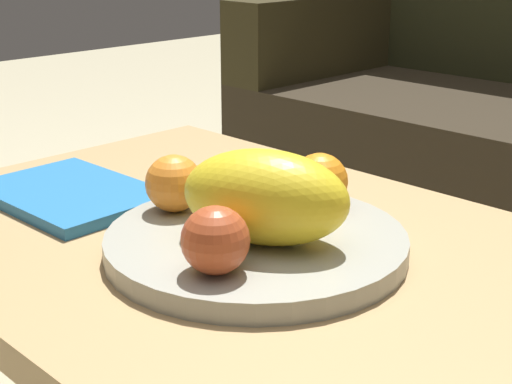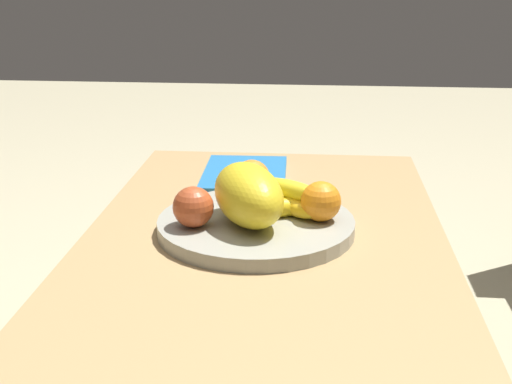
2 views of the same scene
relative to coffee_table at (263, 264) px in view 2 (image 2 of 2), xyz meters
The scene contains 8 objects.
coffee_table is the anchor object (origin of this frame).
fruit_bowl 0.07m from the coffee_table, 153.50° to the right, with size 0.35×0.35×0.03m, color #9B9C8E.
melon_large_front 0.13m from the coffee_table, 103.63° to the right, with size 0.19×0.11×0.11m, color yellow.
orange_front 0.15m from the coffee_table, 109.13° to the left, with size 0.07×0.07×0.07m, color orange.
orange_left 0.19m from the coffee_table, 167.26° to the right, with size 0.07×0.07×0.07m, color orange.
apple_front 0.16m from the coffee_table, 83.24° to the right, with size 0.07×0.07×0.07m, color #B14925.
banana_bunch 0.12m from the coffee_table, 148.78° to the left, with size 0.14×0.16×0.06m.
magazine 0.36m from the coffee_table, 168.71° to the right, with size 0.25×0.18×0.02m, color #256DAD.
Camera 2 is at (1.11, 0.09, 0.90)m, focal length 48.53 mm.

